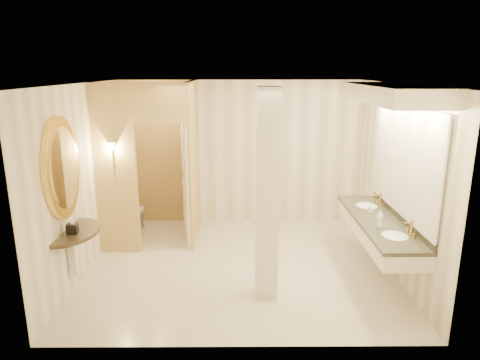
# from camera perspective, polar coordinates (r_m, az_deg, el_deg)

# --- Properties ---
(floor) EXTENTS (4.50, 4.50, 0.00)m
(floor) POSITION_cam_1_polar(r_m,az_deg,el_deg) (6.66, -0.13, -11.16)
(floor) COLOR beige
(floor) RESTS_ON ground
(ceiling) EXTENTS (4.50, 4.50, 0.00)m
(ceiling) POSITION_cam_1_polar(r_m,az_deg,el_deg) (6.00, -0.14, 12.74)
(ceiling) COLOR white
(ceiling) RESTS_ON wall_back
(wall_back) EXTENTS (4.50, 0.02, 2.70)m
(wall_back) POSITION_cam_1_polar(r_m,az_deg,el_deg) (8.14, -0.19, 3.68)
(wall_back) COLOR white
(wall_back) RESTS_ON floor
(wall_front) EXTENTS (4.50, 0.02, 2.70)m
(wall_front) POSITION_cam_1_polar(r_m,az_deg,el_deg) (4.29, -0.04, -6.56)
(wall_front) COLOR white
(wall_front) RESTS_ON floor
(wall_left) EXTENTS (0.02, 4.00, 2.70)m
(wall_left) POSITION_cam_1_polar(r_m,az_deg,el_deg) (6.58, -20.13, 0.12)
(wall_left) COLOR white
(wall_left) RESTS_ON floor
(wall_right) EXTENTS (0.02, 4.00, 2.70)m
(wall_right) POSITION_cam_1_polar(r_m,az_deg,el_deg) (6.60, 19.81, 0.17)
(wall_right) COLOR white
(wall_right) RESTS_ON floor
(toilet_closet) EXTENTS (1.50, 1.55, 2.70)m
(toilet_closet) POSITION_cam_1_polar(r_m,az_deg,el_deg) (7.21, -9.05, 2.35)
(toilet_closet) COLOR tan
(toilet_closet) RESTS_ON floor
(wall_sconce) EXTENTS (0.14, 0.14, 0.42)m
(wall_sconce) POSITION_cam_1_polar(r_m,az_deg,el_deg) (6.80, -16.64, 4.15)
(wall_sconce) COLOR gold
(wall_sconce) RESTS_ON toilet_closet
(vanity) EXTENTS (0.75, 2.43, 2.09)m
(vanity) POSITION_cam_1_polar(r_m,az_deg,el_deg) (6.08, 18.90, 1.76)
(vanity) COLOR white
(vanity) RESTS_ON floor
(console_shelf) EXTENTS (0.99, 0.99, 1.95)m
(console_shelf) POSITION_cam_1_polar(r_m,az_deg,el_deg) (5.84, -22.37, -1.93)
(console_shelf) COLOR black
(console_shelf) RESTS_ON floor
(pillar) EXTENTS (0.28, 0.28, 2.70)m
(pillar) POSITION_cam_1_polar(r_m,az_deg,el_deg) (5.34, 3.66, -2.26)
(pillar) COLOR white
(pillar) RESTS_ON floor
(tissue_box) EXTENTS (0.14, 0.14, 0.13)m
(tissue_box) POSITION_cam_1_polar(r_m,az_deg,el_deg) (5.83, -21.44, -6.06)
(tissue_box) COLOR black
(tissue_box) RESTS_ON console_shelf
(toilet) EXTENTS (0.56, 0.77, 0.70)m
(toilet) POSITION_cam_1_polar(r_m,az_deg,el_deg) (8.02, -14.27, -4.34)
(toilet) COLOR white
(toilet) RESTS_ON floor
(soap_bottle_a) EXTENTS (0.06, 0.06, 0.13)m
(soap_bottle_a) POSITION_cam_1_polar(r_m,az_deg,el_deg) (6.46, 17.03, -3.69)
(soap_bottle_a) COLOR beige
(soap_bottle_a) RESTS_ON vanity
(soap_bottle_b) EXTENTS (0.10, 0.10, 0.12)m
(soap_bottle_b) POSITION_cam_1_polar(r_m,az_deg,el_deg) (6.27, 18.18, -4.40)
(soap_bottle_b) COLOR silver
(soap_bottle_b) RESTS_ON vanity
(soap_bottle_c) EXTENTS (0.08, 0.09, 0.21)m
(soap_bottle_c) POSITION_cam_1_polar(r_m,az_deg,el_deg) (5.90, 18.12, -5.12)
(soap_bottle_c) COLOR #C6B28C
(soap_bottle_c) RESTS_ON vanity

